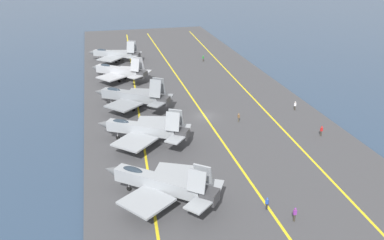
{
  "coord_description": "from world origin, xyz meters",
  "views": [
    {
      "loc": [
        -67.73,
        18.84,
        30.14
      ],
      "look_at": [
        -6.82,
        4.11,
        2.9
      ],
      "focal_mm": 38.0,
      "sensor_mm": 36.0,
      "label": 1
    }
  ],
  "objects_px": {
    "crew_purple_vest": "(295,214)",
    "crew_brown_vest": "(239,117)",
    "parked_jet_sixth": "(115,54)",
    "parked_jet_third": "(144,129)",
    "parked_jet_second": "(160,183)",
    "parked_jet_fourth": "(132,96)",
    "crew_white_vest": "(295,105)",
    "crew_green_vest": "(203,58)",
    "crew_red_vest": "(321,131)",
    "parked_jet_fifth": "(119,71)",
    "crew_blue_vest": "(267,203)"
  },
  "relations": [
    {
      "from": "parked_jet_third",
      "to": "crew_brown_vest",
      "type": "bearing_deg",
      "value": -75.92
    },
    {
      "from": "crew_purple_vest",
      "to": "crew_red_vest",
      "type": "height_order",
      "value": "crew_purple_vest"
    },
    {
      "from": "crew_purple_vest",
      "to": "parked_jet_second",
      "type": "bearing_deg",
      "value": 61.17
    },
    {
      "from": "crew_brown_vest",
      "to": "crew_red_vest",
      "type": "bearing_deg",
      "value": -127.61
    },
    {
      "from": "parked_jet_second",
      "to": "crew_white_vest",
      "type": "distance_m",
      "value": 38.56
    },
    {
      "from": "parked_jet_second",
      "to": "parked_jet_fifth",
      "type": "relative_size",
      "value": 1.04
    },
    {
      "from": "parked_jet_third",
      "to": "parked_jet_fourth",
      "type": "relative_size",
      "value": 0.99
    },
    {
      "from": "parked_jet_third",
      "to": "crew_white_vest",
      "type": "xyz_separation_m",
      "value": [
        7.27,
        -30.33,
        -1.48
      ]
    },
    {
      "from": "parked_jet_sixth",
      "to": "crew_green_vest",
      "type": "distance_m",
      "value": 24.11
    },
    {
      "from": "parked_jet_third",
      "to": "parked_jet_fourth",
      "type": "bearing_deg",
      "value": 0.8
    },
    {
      "from": "parked_jet_fifth",
      "to": "crew_green_vest",
      "type": "relative_size",
      "value": 8.31
    },
    {
      "from": "crew_red_vest",
      "to": "crew_brown_vest",
      "type": "distance_m",
      "value": 14.52
    },
    {
      "from": "crew_red_vest",
      "to": "crew_brown_vest",
      "type": "xyz_separation_m",
      "value": [
        8.86,
        11.5,
        -0.08
      ]
    },
    {
      "from": "crew_purple_vest",
      "to": "crew_blue_vest",
      "type": "distance_m",
      "value": 3.65
    },
    {
      "from": "parked_jet_fifth",
      "to": "parked_jet_sixth",
      "type": "distance_m",
      "value": 16.84
    },
    {
      "from": "crew_purple_vest",
      "to": "crew_brown_vest",
      "type": "height_order",
      "value": "crew_purple_vest"
    },
    {
      "from": "parked_jet_third",
      "to": "crew_green_vest",
      "type": "xyz_separation_m",
      "value": [
        45.92,
        -22.25,
        -1.52
      ]
    },
    {
      "from": "parked_jet_second",
      "to": "parked_jet_sixth",
      "type": "xyz_separation_m",
      "value": [
        67.47,
        1.19,
        -0.18
      ]
    },
    {
      "from": "parked_jet_second",
      "to": "crew_brown_vest",
      "type": "xyz_separation_m",
      "value": [
        20.86,
        -17.82,
        -1.52
      ]
    },
    {
      "from": "parked_jet_fifth",
      "to": "crew_white_vest",
      "type": "distance_m",
      "value": 41.64
    },
    {
      "from": "parked_jet_fourth",
      "to": "crew_red_vest",
      "type": "distance_m",
      "value": 35.56
    },
    {
      "from": "parked_jet_fifth",
      "to": "crew_brown_vest",
      "type": "relative_size",
      "value": 8.53
    },
    {
      "from": "crew_red_vest",
      "to": "crew_white_vest",
      "type": "xyz_separation_m",
      "value": [
        11.69,
        -1.07,
        -0.02
      ]
    },
    {
      "from": "parked_jet_sixth",
      "to": "crew_purple_vest",
      "type": "relative_size",
      "value": 8.1
    },
    {
      "from": "parked_jet_third",
      "to": "parked_jet_sixth",
      "type": "distance_m",
      "value": 51.08
    },
    {
      "from": "parked_jet_sixth",
      "to": "crew_white_vest",
      "type": "relative_size",
      "value": 8.29
    },
    {
      "from": "parked_jet_second",
      "to": "crew_green_vest",
      "type": "xyz_separation_m",
      "value": [
        62.33,
        -22.32,
        -1.49
      ]
    },
    {
      "from": "parked_jet_third",
      "to": "crew_purple_vest",
      "type": "xyz_separation_m",
      "value": [
        -24.35,
        -14.36,
        -1.46
      ]
    },
    {
      "from": "crew_red_vest",
      "to": "parked_jet_second",
      "type": "bearing_deg",
      "value": 112.24
    },
    {
      "from": "crew_green_vest",
      "to": "crew_white_vest",
      "type": "distance_m",
      "value": 39.48
    },
    {
      "from": "parked_jet_third",
      "to": "crew_red_vest",
      "type": "distance_m",
      "value": 29.63
    },
    {
      "from": "parked_jet_fifth",
      "to": "parked_jet_third",
      "type": "bearing_deg",
      "value": -177.66
    },
    {
      "from": "parked_jet_fourth",
      "to": "crew_green_vest",
      "type": "bearing_deg",
      "value": -36.37
    },
    {
      "from": "parked_jet_third",
      "to": "crew_white_vest",
      "type": "distance_m",
      "value": 31.22
    },
    {
      "from": "parked_jet_sixth",
      "to": "parked_jet_fifth",
      "type": "bearing_deg",
      "value": 179.54
    },
    {
      "from": "parked_jet_fourth",
      "to": "crew_purple_vest",
      "type": "distance_m",
      "value": 42.38
    },
    {
      "from": "crew_white_vest",
      "to": "parked_jet_sixth",
      "type": "bearing_deg",
      "value": 35.81
    },
    {
      "from": "parked_jet_fourth",
      "to": "crew_brown_vest",
      "type": "distance_m",
      "value": 21.11
    },
    {
      "from": "parked_jet_fifth",
      "to": "crew_purple_vest",
      "type": "distance_m",
      "value": 60.67
    },
    {
      "from": "parked_jet_second",
      "to": "parked_jet_sixth",
      "type": "distance_m",
      "value": 67.48
    },
    {
      "from": "parked_jet_second",
      "to": "parked_jet_third",
      "type": "relative_size",
      "value": 0.97
    },
    {
      "from": "parked_jet_fourth",
      "to": "crew_white_vest",
      "type": "relative_size",
      "value": 8.62
    },
    {
      "from": "parked_jet_second",
      "to": "crew_brown_vest",
      "type": "relative_size",
      "value": 8.85
    },
    {
      "from": "parked_jet_fifth",
      "to": "crew_blue_vest",
      "type": "bearing_deg",
      "value": -166.31
    },
    {
      "from": "crew_green_vest",
      "to": "crew_brown_vest",
      "type": "height_order",
      "value": "crew_green_vest"
    },
    {
      "from": "parked_jet_sixth",
      "to": "crew_purple_vest",
      "type": "bearing_deg",
      "value": -168.29
    },
    {
      "from": "crew_white_vest",
      "to": "crew_brown_vest",
      "type": "height_order",
      "value": "crew_white_vest"
    },
    {
      "from": "parked_jet_second",
      "to": "parked_jet_fourth",
      "type": "relative_size",
      "value": 0.96
    },
    {
      "from": "crew_brown_vest",
      "to": "parked_jet_sixth",
      "type": "bearing_deg",
      "value": 22.2
    },
    {
      "from": "crew_blue_vest",
      "to": "crew_green_vest",
      "type": "bearing_deg",
      "value": -8.52
    }
  ]
}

